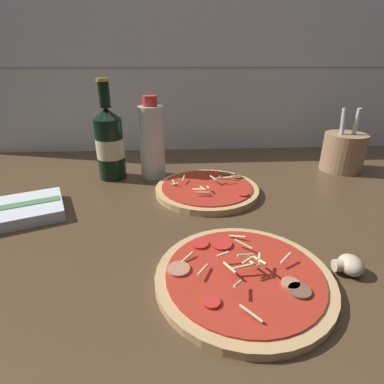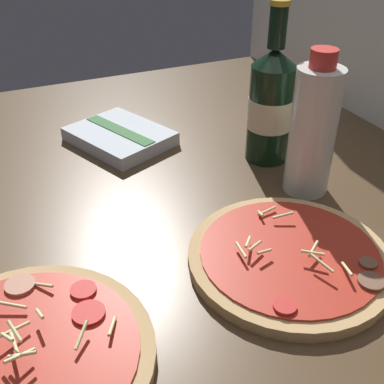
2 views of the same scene
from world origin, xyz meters
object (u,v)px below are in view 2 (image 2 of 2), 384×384
Objects in this scene: oil_bottle at (313,130)px; dish_towel at (120,136)px; beer_bottle at (271,104)px; pizza_near at (23,358)px; pizza_far at (289,257)px.

dish_towel is at bearing -141.54° from oil_bottle.
oil_bottle is (11.15, 0.14, 0.22)cm from beer_bottle.
oil_bottle is 35.55cm from dish_towel.
pizza_near is 1.01× the size of beer_bottle.
pizza_near is at bearing -70.67° from oil_bottle.
oil_bottle is (-15.55, 44.33, 9.18)cm from pizza_near.
pizza_far is at bearing 12.92° from dish_towel.
dish_towel is at bearing 151.71° from pizza_near.
pizza_far is at bearing 93.27° from pizza_near.
pizza_far is 20.42cm from oil_bottle.
beer_bottle reaches higher than dish_towel.
oil_bottle reaches higher than pizza_near.
pizza_far is at bearing -25.68° from beer_bottle.
pizza_near is at bearing -58.86° from beer_bottle.
pizza_near is at bearing -86.73° from pizza_far.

